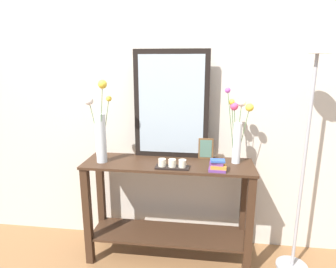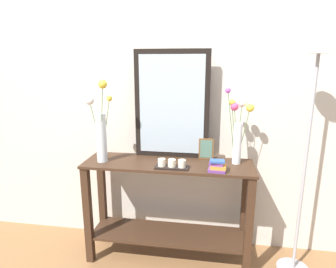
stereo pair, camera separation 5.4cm
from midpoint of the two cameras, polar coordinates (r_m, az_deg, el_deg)
name	(u,v)px [view 2 (the right image)]	position (r m, az deg, el deg)	size (l,w,h in m)	color
ground_plane	(168,257)	(2.60, 0.64, -23.22)	(7.00, 6.00, 0.02)	brown
wall_back	(174,90)	(2.39, 1.80, 8.81)	(6.40, 0.08, 2.70)	beige
console_table	(168,202)	(2.34, 0.67, -13.31)	(1.30, 0.38, 0.82)	#382316
mirror_leaning	(172,105)	(2.26, 1.43, 5.81)	(0.59, 0.03, 0.85)	black
tall_vase_left	(101,130)	(2.22, -12.55, 0.83)	(0.18, 0.14, 0.63)	silver
vase_right	(238,129)	(2.19, 14.48, 1.00)	(0.21, 0.09, 0.57)	silver
candle_tray	(172,165)	(2.09, 1.50, -6.09)	(0.24, 0.09, 0.07)	black
picture_frame_small	(206,149)	(2.29, 8.28, -2.93)	(0.12, 0.01, 0.17)	brown
book_stack	(217,166)	(2.05, 10.49, -6.32)	(0.13, 0.09, 0.08)	#663884
floor_lamp	(310,123)	(2.19, 27.06, 1.93)	(0.24, 0.24, 1.72)	#9E9EA3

